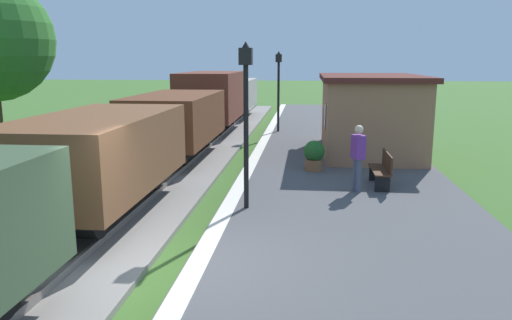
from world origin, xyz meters
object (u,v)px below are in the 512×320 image
(potted_planter, at_px, (314,155))
(lamp_post_far, at_px, (279,76))
(bench_near_hut, at_px, (382,169))
(lamp_post_near, at_px, (246,95))
(freight_train, at_px, (179,119))
(person_waiting, at_px, (358,156))
(station_hut, at_px, (369,114))
(bench_down_platform, at_px, (350,121))

(potted_planter, xyz_separation_m, lamp_post_far, (-1.58, 8.27, 2.08))
(bench_near_hut, height_order, lamp_post_near, lamp_post_near)
(lamp_post_near, bearing_deg, lamp_post_far, 90.00)
(freight_train, distance_m, lamp_post_far, 6.82)
(bench_near_hut, height_order, person_waiting, person_waiting)
(freight_train, distance_m, lamp_post_near, 7.39)
(station_hut, xyz_separation_m, person_waiting, (-0.93, -5.61, -0.47))
(bench_down_platform, xyz_separation_m, potted_planter, (-1.78, -8.70, 0.00))
(bench_near_hut, relative_size, bench_down_platform, 1.00)
(freight_train, bearing_deg, bench_down_platform, 43.63)
(freight_train, relative_size, station_hut, 5.62)
(freight_train, height_order, potted_planter, freight_train)
(station_hut, distance_m, person_waiting, 5.71)
(bench_down_platform, xyz_separation_m, lamp_post_far, (-3.36, -0.42, 2.08))
(bench_down_platform, bearing_deg, lamp_post_near, -104.71)
(freight_train, distance_m, station_hut, 6.85)
(freight_train, xyz_separation_m, station_hut, (6.80, 0.81, 0.19))
(station_hut, bearing_deg, lamp_post_far, 125.29)
(bench_near_hut, height_order, potted_planter, potted_planter)
(station_hut, height_order, bench_down_platform, station_hut)
(lamp_post_far, bearing_deg, bench_down_platform, 7.20)
(bench_down_platform, bearing_deg, bench_near_hut, -90.00)
(station_hut, xyz_separation_m, bench_down_platform, (-0.22, 5.47, -0.93))
(freight_train, relative_size, person_waiting, 19.06)
(bench_down_platform, bearing_deg, potted_planter, -101.54)
(bench_near_hut, distance_m, bench_down_platform, 10.46)
(freight_train, bearing_deg, potted_planter, -26.74)
(bench_down_platform, relative_size, potted_planter, 1.64)
(bench_near_hut, xyz_separation_m, bench_down_platform, (0.00, 10.46, 0.00))
(station_hut, bearing_deg, lamp_post_near, -116.03)
(freight_train, relative_size, bench_down_platform, 21.73)
(station_hut, distance_m, lamp_post_far, 6.29)
(potted_planter, height_order, lamp_post_near, lamp_post_near)
(freight_train, relative_size, lamp_post_near, 8.81)
(bench_near_hut, xyz_separation_m, lamp_post_near, (-3.36, -2.33, 2.08))
(station_hut, height_order, bench_near_hut, station_hut)
(freight_train, distance_m, bench_near_hut, 7.83)
(station_hut, height_order, person_waiting, station_hut)
(bench_down_platform, relative_size, person_waiting, 0.88)
(station_hut, relative_size, lamp_post_near, 1.57)
(person_waiting, bearing_deg, bench_near_hut, -159.33)
(person_waiting, bearing_deg, freight_train, -59.64)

